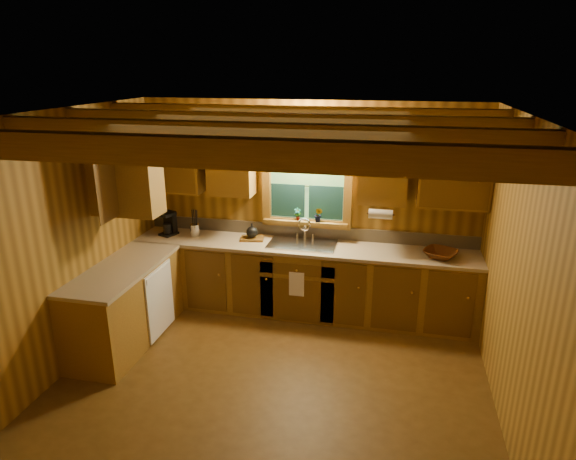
# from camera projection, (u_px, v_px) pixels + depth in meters

# --- Properties ---
(room) EXTENTS (4.20, 4.20, 4.20)m
(room) POSITION_uv_depth(u_px,v_px,m) (269.00, 263.00, 4.41)
(room) COLOR #553914
(room) RESTS_ON ground
(ceiling_beams) EXTENTS (4.20, 2.54, 0.18)m
(ceiling_beams) POSITION_uv_depth(u_px,v_px,m) (267.00, 128.00, 4.04)
(ceiling_beams) COLOR brown
(ceiling_beams) RESTS_ON room
(base_cabinets) EXTENTS (4.20, 2.22, 0.86)m
(base_cabinets) POSITION_uv_depth(u_px,v_px,m) (257.00, 287.00, 5.98)
(base_cabinets) COLOR brown
(base_cabinets) RESTS_ON ground
(countertop) EXTENTS (4.20, 2.24, 0.04)m
(countertop) POSITION_uv_depth(u_px,v_px,m) (257.00, 252.00, 5.84)
(countertop) COLOR tan
(countertop) RESTS_ON base_cabinets
(backsplash) EXTENTS (4.20, 0.02, 0.16)m
(backsplash) POSITION_uv_depth(u_px,v_px,m) (307.00, 231.00, 6.26)
(backsplash) COLOR #9C8A69
(backsplash) RESTS_ON room
(dishwasher_panel) EXTENTS (0.02, 0.60, 0.80)m
(dishwasher_panel) POSITION_uv_depth(u_px,v_px,m) (160.00, 301.00, 5.62)
(dishwasher_panel) COLOR white
(dishwasher_panel) RESTS_ON base_cabinets
(upper_cabinets) EXTENTS (4.19, 1.77, 0.78)m
(upper_cabinets) POSITION_uv_depth(u_px,v_px,m) (252.00, 170.00, 5.68)
(upper_cabinets) COLOR brown
(upper_cabinets) RESTS_ON room
(window) EXTENTS (1.12, 0.08, 1.00)m
(window) POSITION_uv_depth(u_px,v_px,m) (307.00, 189.00, 6.07)
(window) COLOR brown
(window) RESTS_ON room
(window_sill) EXTENTS (1.06, 0.14, 0.04)m
(window_sill) POSITION_uv_depth(u_px,v_px,m) (306.00, 222.00, 6.16)
(window_sill) COLOR brown
(window_sill) RESTS_ON room
(wall_sconce) EXTENTS (0.45, 0.21, 0.17)m
(wall_sconce) POSITION_uv_depth(u_px,v_px,m) (306.00, 139.00, 5.76)
(wall_sconce) COLOR black
(wall_sconce) RESTS_ON room
(paper_towel_roll) EXTENTS (0.27, 0.11, 0.11)m
(paper_towel_roll) POSITION_uv_depth(u_px,v_px,m) (381.00, 214.00, 5.62)
(paper_towel_roll) COLOR white
(paper_towel_roll) RESTS_ON upper_cabinets
(dish_towel) EXTENTS (0.18, 0.01, 0.30)m
(dish_towel) POSITION_uv_depth(u_px,v_px,m) (297.00, 284.00, 5.83)
(dish_towel) COLOR white
(dish_towel) RESTS_ON base_cabinets
(sink) EXTENTS (0.82, 0.48, 0.43)m
(sink) POSITION_uv_depth(u_px,v_px,m) (302.00, 248.00, 6.04)
(sink) COLOR silver
(sink) RESTS_ON countertop
(coffee_maker) EXTENTS (0.17, 0.22, 0.30)m
(coffee_maker) POSITION_uv_depth(u_px,v_px,m) (169.00, 223.00, 6.35)
(coffee_maker) COLOR black
(coffee_maker) RESTS_ON countertop
(utensil_crock) EXTENTS (0.12, 0.12, 0.35)m
(utensil_crock) POSITION_uv_depth(u_px,v_px,m) (195.00, 229.00, 6.31)
(utensil_crock) COLOR silver
(utensil_crock) RESTS_ON countertop
(cutting_board) EXTENTS (0.32, 0.25, 0.03)m
(cutting_board) POSITION_uv_depth(u_px,v_px,m) (252.00, 239.00, 6.19)
(cutting_board) COLOR #5B3C13
(cutting_board) RESTS_ON countertop
(teakettle) EXTENTS (0.15, 0.15, 0.19)m
(teakettle) POSITION_uv_depth(u_px,v_px,m) (252.00, 232.00, 6.17)
(teakettle) COLOR black
(teakettle) RESTS_ON cutting_board
(wicker_basket) EXTENTS (0.49, 0.49, 0.09)m
(wicker_basket) POSITION_uv_depth(u_px,v_px,m) (440.00, 254.00, 5.60)
(wicker_basket) COLOR #48230C
(wicker_basket) RESTS_ON countertop
(potted_plant_left) EXTENTS (0.10, 0.08, 0.16)m
(potted_plant_left) POSITION_uv_depth(u_px,v_px,m) (298.00, 214.00, 6.14)
(potted_plant_left) COLOR #5B3C13
(potted_plant_left) RESTS_ON window_sill
(potted_plant_right) EXTENTS (0.13, 0.12, 0.18)m
(potted_plant_right) POSITION_uv_depth(u_px,v_px,m) (319.00, 215.00, 6.07)
(potted_plant_right) COLOR #5B3C13
(potted_plant_right) RESTS_ON window_sill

